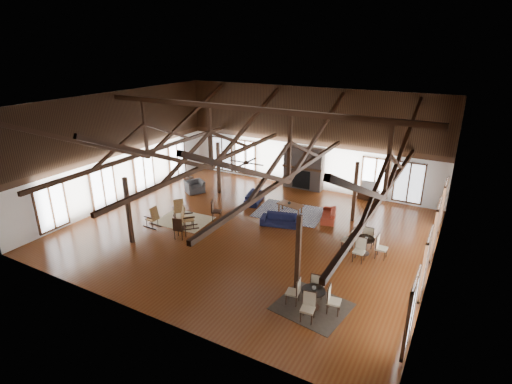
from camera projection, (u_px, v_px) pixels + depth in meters
The scene contains 31 objects.
floor at pixel (248, 231), 18.96m from camera, with size 16.00×16.00×0.00m, color #582D12.
ceiling at pixel (247, 103), 16.81m from camera, with size 16.00×14.00×0.02m, color black.
wall_back at pixel (307, 139), 23.61m from camera, with size 16.00×0.02×6.00m, color white.
wall_front at pixel (133, 232), 12.16m from camera, with size 16.00×0.02×6.00m, color white.
wall_left at pixel (120, 149), 21.49m from camera, with size 0.02×14.00×6.00m, color white.
wall_right at pixel (441, 204), 14.28m from camera, with size 0.02×14.00×6.00m, color white.
roof_truss at pixel (248, 148), 17.52m from camera, with size 15.60×14.07×3.14m.
post_grid at pixel (248, 201), 18.41m from camera, with size 8.16×7.16×3.05m.
fireplace at pixel (304, 168), 23.95m from camera, with size 2.50×0.69×2.60m.
ceiling_fan at pixel (246, 162), 16.58m from camera, with size 1.60×1.60×0.75m.
sofa_navy_front at pixel (281, 220), 19.42m from camera, with size 1.93×0.75×0.56m, color black.
sofa_navy_left at pixel (255, 197), 22.25m from camera, with size 0.72×1.85×0.54m, color black.
sofa_orange at pixel (329, 215), 20.08m from camera, with size 0.66×1.69×0.49m, color maroon.
coffee_table at pixel (290, 205), 20.74m from camera, with size 1.40×0.87×0.50m.
vase at pixel (289, 203), 20.68m from camera, with size 0.16×0.16×0.17m, color #B2B2B2.
armchair at pixel (195, 186), 23.66m from camera, with size 1.06×0.92×0.69m, color #343537.
side_table_lamp at pixel (189, 180), 24.61m from camera, with size 0.43×0.43×1.09m.
rocking_chair_a at pixel (179, 210), 19.99m from camera, with size 0.96×0.90×1.11m.
rocking_chair_b at pixel (186, 218), 19.00m from camera, with size 0.99×1.01×1.19m.
rocking_chair_c at pixel (153, 218), 19.15m from camera, with size 0.84×0.49×1.06m.
side_chair_a at pixel (214, 209), 19.82m from camera, with size 0.61×0.61×1.09m.
side_chair_b at pixel (179, 227), 17.91m from camera, with size 0.54×0.54×1.07m.
cafe_table_near at pixel (313, 295), 13.33m from camera, with size 1.90×1.90×0.98m.
cafe_table_far at pixel (364, 243), 16.74m from camera, with size 1.93×1.93×1.01m.
cup_near at pixel (314, 288), 13.27m from camera, with size 0.14×0.14×0.11m, color #B2B2B2.
cup_far at pixel (366, 239), 16.54m from camera, with size 0.12×0.12×0.10m, color #B2B2B2.
tv_console at pixel (369, 194), 22.58m from camera, with size 1.17×0.44×0.58m, color black.
television at pixel (370, 185), 22.37m from camera, with size 0.93×0.12×0.53m, color #B2B2B2.
rug_tan at pixel (184, 220), 20.02m from camera, with size 2.57×2.02×0.01m, color #CAB78C.
rug_navy at pixel (290, 212), 20.94m from camera, with size 3.46×2.59×0.01m, color #182145.
rug_dark at pixel (312, 306), 13.56m from camera, with size 2.30×2.09×0.01m, color black.
Camera 1 is at (8.55, -14.75, 8.49)m, focal length 28.00 mm.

